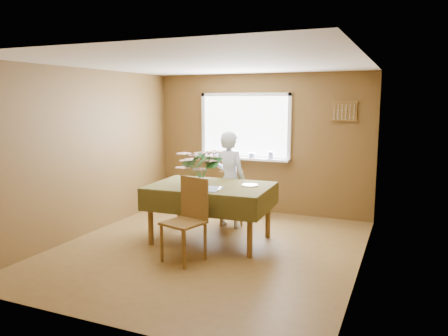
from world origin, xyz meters
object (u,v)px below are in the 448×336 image
at_px(chair_near, 188,216).
at_px(seated_woman, 229,179).
at_px(dining_table, 211,192).
at_px(flower_bouquet, 201,165).
at_px(chair_far, 231,195).

height_order(chair_near, seated_woman, seated_woman).
xyz_separation_m(dining_table, seated_woman, (-0.04, 0.79, 0.05)).
xyz_separation_m(chair_near, flower_bouquet, (-0.06, 0.51, 0.59)).
relative_size(dining_table, chair_near, 1.67).
relative_size(dining_table, flower_bouquet, 2.98).
distance_m(dining_table, seated_woman, 0.79).
height_order(dining_table, flower_bouquet, flower_bouquet).
bearing_deg(seated_woman, chair_near, 101.24).
distance_m(chair_far, seated_woman, 0.29).
height_order(dining_table, chair_far, chair_far).
bearing_deg(seated_woman, dining_table, 100.96).
height_order(chair_far, flower_bouquet, flower_bouquet).
bearing_deg(dining_table, seated_woman, 90.00).
height_order(seated_woman, flower_bouquet, seated_woman).
bearing_deg(chair_near, seated_woman, 107.98).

